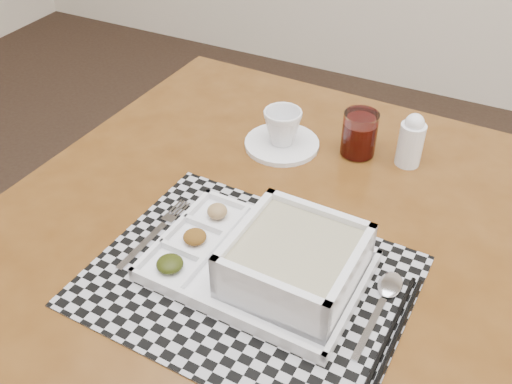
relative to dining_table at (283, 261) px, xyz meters
The scene contains 10 objects.
dining_table is the anchor object (origin of this frame).
placemat 0.15m from the dining_table, 89.85° to the right, with size 0.47×0.37×0.00m, color #A6A5AD.
serving_tray 0.16m from the dining_table, 67.05° to the right, with size 0.33×0.23×0.09m.
fork 0.23m from the dining_table, 150.61° to the right, with size 0.02×0.19×0.00m.
spoon 0.22m from the dining_table, 16.91° to the right, with size 0.04×0.18×0.01m.
chopsticks 0.28m from the dining_table, 31.89° to the right, with size 0.03×0.24×0.01m.
saucer 0.26m from the dining_table, 115.49° to the left, with size 0.15×0.15×0.01m, color white.
cup 0.28m from the dining_table, 115.49° to the left, with size 0.08×0.08×0.07m, color white.
juice_glass 0.30m from the dining_table, 82.43° to the left, with size 0.07×0.07×0.09m.
creamer_bottle 0.34m from the dining_table, 64.67° to the left, with size 0.05×0.05×0.11m.
Camera 1 is at (0.28, -0.14, 1.38)m, focal length 40.00 mm.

